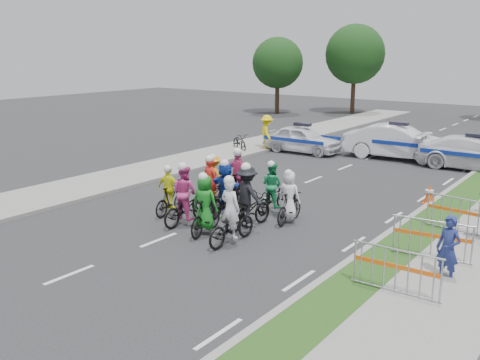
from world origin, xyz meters
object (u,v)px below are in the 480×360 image
Objects in this scene: rider_4 at (247,203)px; rider_5 at (226,193)px; rider_2 at (185,201)px; barrier_2 at (459,217)px; police_car_1 at (398,142)px; rider_9 at (239,183)px; rider_1 at (205,210)px; rider_10 at (214,181)px; barrier_1 at (431,241)px; parked_bike at (240,142)px; rider_0 at (231,221)px; police_car_0 at (302,139)px; tree_3 at (355,54)px; police_car_2 at (475,153)px; marshal_hiviz at (267,133)px; rider_8 at (272,193)px; barrier_0 at (396,273)px; cone_0 at (429,194)px; tree_0 at (278,63)px; spectator_0 at (448,249)px; rider_6 at (211,191)px; rider_7 at (289,202)px; rider_3 at (170,195)px.

rider_4 is 1.08× the size of rider_5.
rider_2 is at bearing 78.24° from rider_5.
police_car_1 is at bearing 119.39° from barrier_2.
police_car_1 is at bearing -107.16° from rider_9.
rider_1 is 1.12× the size of rider_10.
barrier_1 is 16.20m from parked_bike.
rider_4 is at bearing -71.81° from rider_0.
tree_3 is at bearing 15.22° from police_car_0.
rider_1 reaches higher than police_car_2.
marshal_hiviz is (-4.89, 11.83, 0.22)m from rider_2.
barrier_0 is (5.63, -3.72, -0.09)m from rider_8.
rider_2 is 8.11m from barrier_2.
rider_0 reaches higher than marshal_hiviz.
rider_2 is at bearing -128.38° from cone_0.
tree_3 reaches higher than barrier_2.
tree_0 reaches higher than rider_8.
police_car_1 is at bearing 118.44° from cone_0.
marshal_hiviz is 0.30× the size of tree_0.
spectator_0 reaches higher than cone_0.
rider_0 reaches higher than barrier_1.
spectator_0 is (7.73, 0.45, 0.07)m from rider_2.
tree_0 is (-13.62, 26.44, 3.46)m from rider_2.
rider_6 is at bearing -163.62° from barrier_2.
rider_4 is 13.14m from police_car_2.
rider_1 is 0.45× the size of police_car_0.
rider_0 is 4.93m from barrier_0.
police_car_2 is 9.73m from barrier_2.
rider_7 reaches higher than police_car_0.
marshal_hiviz is (-4.49, 10.08, 0.34)m from rider_6.
tree_0 reaches higher than rider_2.
rider_6 is 1.05× the size of parked_bike.
police_car_0 is (-4.54, 9.79, 0.05)m from rider_8.
rider_0 is 3.36m from rider_3.
rider_6 reaches higher than police_car_1.
rider_2 is 0.98× the size of barrier_2.
police_car_2 is (4.66, 12.15, -0.07)m from rider_5.
police_car_2 is at bearing 97.30° from barrier_0.
rider_8 is (-1.06, 0.65, -0.02)m from rider_7.
rider_10 is (-2.84, 1.92, -0.13)m from rider_4.
rider_6 is at bearing -122.40° from rider_3.
rider_0 is at bearing -137.61° from barrier_2.
rider_1 reaches higher than cone_0.
rider_0 is 6.63m from barrier_2.
cone_0 is at bearing 179.44° from police_car_2.
rider_3 is 0.89× the size of rider_6.
rider_2 is 0.39× the size of police_car_1.
rider_5 is 11.70m from police_car_0.
rider_6 is 13.02m from police_car_2.
police_car_1 is 11.29m from barrier_2.
barrier_1 is at bearing -175.58° from rider_1.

